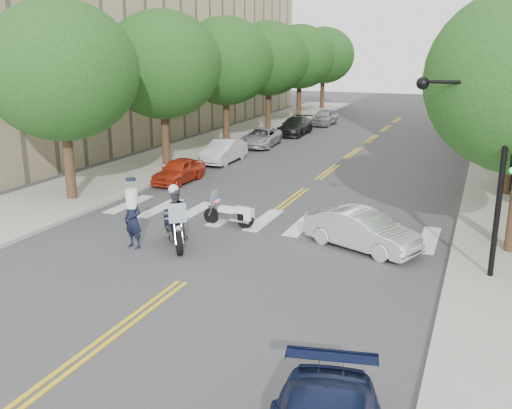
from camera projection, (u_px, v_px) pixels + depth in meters
The scene contains 21 objects.
ground at pixel (182, 282), 16.38m from camera, with size 140.00×140.00×0.00m, color #38383A.
sidewalk_left at pixel (218, 143), 39.43m from camera, with size 5.00×60.00×0.15m, color #9E9991.
tree_l_0 at pixel (61, 71), 23.42m from camera, with size 6.40×6.40×8.45m.
tree_l_1 at pixel (162, 65), 30.56m from camera, with size 6.40×6.40×8.45m.
tree_l_2 at pixel (226, 61), 37.70m from camera, with size 6.40×6.40×8.45m.
tree_l_3 at pixel (269, 59), 44.84m from camera, with size 6.40×6.40×8.45m.
tree_l_4 at pixel (300, 57), 51.98m from camera, with size 6.40×6.40×8.45m.
tree_l_5 at pixel (323, 55), 59.12m from camera, with size 6.40×6.40×8.45m.
tree_r_3 at pixel (512, 61), 38.47m from camera, with size 6.40×6.40×8.45m.
tree_r_4 at pixel (509, 58), 45.61m from camera, with size 6.40×6.40×8.45m.
tree_r_5 at pixel (507, 57), 52.75m from camera, with size 6.40×6.40×8.45m.
traffic_signal_pole at pixel (486, 152), 15.70m from camera, with size 2.82×0.42×6.00m.
motorcycle_police at pixel (174, 218), 19.23m from camera, with size 1.81×2.25×2.13m.
motorcycle_parked at pixel (233, 214), 21.34m from camera, with size 2.05×0.48×1.32m.
officer_standing at pixel (133, 220), 18.96m from camera, with size 0.70×0.46×1.93m, color black.
convertible at pixel (362, 230), 18.92m from camera, with size 1.38×3.95×1.30m, color white.
parked_car_a at pixel (179, 171), 28.15m from camera, with size 1.41×3.51×1.20m, color #B52B13.
parked_car_b at pixel (224, 151), 32.96m from camera, with size 1.39×3.98×1.31m, color silver.
parked_car_c at pixel (261, 137), 38.20m from camera, with size 2.05×4.45×1.24m, color #9FA2A7.
parked_car_d at pixel (295, 126), 43.16m from camera, with size 1.87×4.59×1.33m, color black.
parked_car_e at pixel (324, 117), 48.42m from camera, with size 1.59×3.96×1.35m, color gray.
Camera 1 is at (7.68, -13.26, 6.57)m, focal length 40.00 mm.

